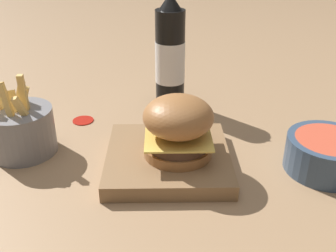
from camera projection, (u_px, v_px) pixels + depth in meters
name	position (u px, v px, depth m)	size (l,w,h in m)	color
ground_plane	(126.00, 175.00, 0.66)	(6.00, 6.00, 0.00)	#9E7A56
serving_board	(168.00, 158.00, 0.68)	(0.21, 0.21, 0.03)	olive
burger	(178.00, 126.00, 0.65)	(0.12, 0.12, 0.10)	#9E6638
ketchup_bottle	(170.00, 57.00, 0.86)	(0.07, 0.07, 0.25)	black
fries_basket	(21.00, 130.00, 0.71)	(0.12, 0.12, 0.15)	slate
side_bowl	(327.00, 153.00, 0.66)	(0.14, 0.14, 0.06)	#384C66
ketchup_puddle	(83.00, 120.00, 0.84)	(0.04, 0.04, 0.00)	#B21E14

